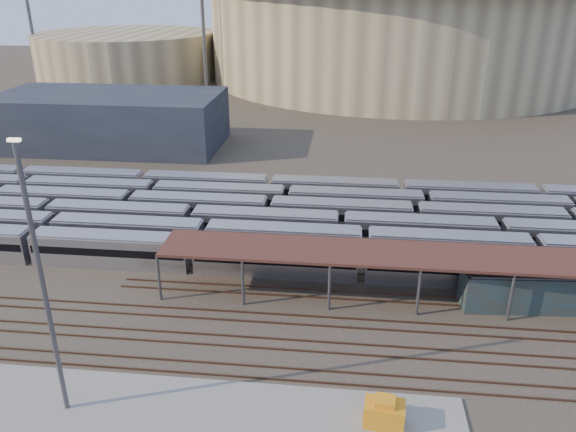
# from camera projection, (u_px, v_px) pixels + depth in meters

# --- Properties ---
(ground) EXTENTS (420.00, 420.00, 0.00)m
(ground) POSITION_uv_depth(u_px,v_px,m) (236.00, 311.00, 55.42)
(ground) COLOR #383026
(ground) RESTS_ON ground
(apron) EXTENTS (50.00, 9.00, 0.20)m
(apron) POSITION_uv_depth(u_px,v_px,m) (131.00, 415.00, 42.20)
(apron) COLOR gray
(apron) RESTS_ON ground
(subway_trains) EXTENTS (123.13, 23.90, 3.60)m
(subway_trains) POSITION_uv_depth(u_px,v_px,m) (238.00, 218.00, 71.91)
(subway_trains) COLOR #B5B5BA
(subway_trains) RESTS_ON ground
(inspection_shed) EXTENTS (60.30, 6.00, 5.30)m
(inspection_shed) POSITION_uv_depth(u_px,v_px,m) (463.00, 259.00, 54.89)
(inspection_shed) COLOR #515156
(inspection_shed) RESTS_ON ground
(empty_tracks) EXTENTS (170.00, 9.62, 0.18)m
(empty_tracks) POSITION_uv_depth(u_px,v_px,m) (225.00, 340.00, 50.82)
(empty_tracks) COLOR #4C3323
(empty_tracks) RESTS_ON ground
(stadium) EXTENTS (124.00, 124.00, 32.50)m
(stadium) POSITION_uv_depth(u_px,v_px,m) (400.00, 24.00, 174.15)
(stadium) COLOR tan
(stadium) RESTS_ON ground
(secondary_arena) EXTENTS (56.00, 56.00, 14.00)m
(secondary_arena) POSITION_uv_depth(u_px,v_px,m) (128.00, 55.00, 177.31)
(secondary_arena) COLOR tan
(secondary_arena) RESTS_ON ground
(service_building) EXTENTS (42.00, 20.00, 10.00)m
(service_building) POSITION_uv_depth(u_px,v_px,m) (110.00, 120.00, 107.15)
(service_building) COLOR #1E232D
(service_building) RESTS_ON ground
(floodlight_0) EXTENTS (4.00, 1.00, 38.40)m
(floodlight_0) POSITION_uv_depth(u_px,v_px,m) (203.00, 15.00, 150.64)
(floodlight_0) COLOR #515156
(floodlight_0) RESTS_ON ground
(floodlight_1) EXTENTS (4.00, 1.00, 38.40)m
(floodlight_1) POSITION_uv_depth(u_px,v_px,m) (29.00, 11.00, 165.28)
(floodlight_1) COLOR #515156
(floodlight_1) RESTS_ON ground
(floodlight_3) EXTENTS (4.00, 1.00, 38.40)m
(floodlight_3) POSITION_uv_depth(u_px,v_px,m) (295.00, 5.00, 194.26)
(floodlight_3) COLOR #515156
(floodlight_3) RESTS_ON ground
(teal_boxcar) EXTENTS (16.86, 4.33, 3.89)m
(teal_boxcar) POSITION_uv_depth(u_px,v_px,m) (548.00, 291.00, 55.23)
(teal_boxcar) COLOR #1C3E46
(teal_boxcar) RESTS_ON ground
(yard_light_pole) EXTENTS (0.81, 0.36, 21.13)m
(yard_light_pole) POSITION_uv_depth(u_px,v_px,m) (43.00, 286.00, 38.60)
(yard_light_pole) COLOR #515156
(yard_light_pole) RESTS_ON apron
(yellow_equipment) EXTENTS (3.11, 2.13, 1.84)m
(yellow_equipment) POSITION_uv_depth(u_px,v_px,m) (384.00, 414.00, 40.92)
(yellow_equipment) COLOR orange
(yellow_equipment) RESTS_ON apron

